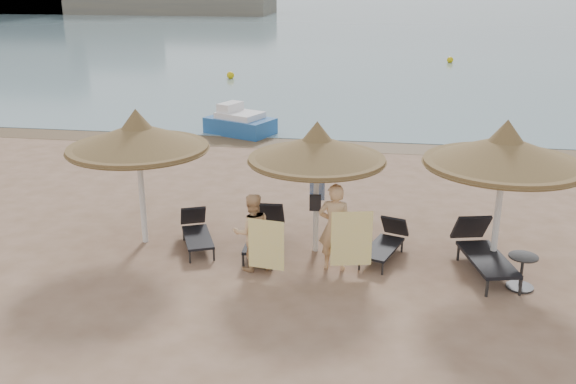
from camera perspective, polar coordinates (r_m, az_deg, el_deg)
name	(u,v)px	position (r m, az deg, el deg)	size (l,w,h in m)	color
ground	(291,261)	(13.27, 0.29, -6.14)	(160.00, 160.00, 0.00)	#96755E
sea	(381,15)	(92.06, 8.23, 15.33)	(200.00, 140.00, 0.03)	slate
wet_sand_strip	(333,145)	(22.08, 4.04, 4.18)	(200.00, 1.60, 0.01)	brown
palapa_left	(137,137)	(13.78, -13.24, 4.76)	(3.00, 3.00, 2.97)	silver
palapa_center	(317,149)	(13.00, 2.59, 3.85)	(2.84, 2.84, 2.82)	silver
palapa_right	(505,152)	(12.80, 18.71, 3.42)	(3.06, 3.06, 3.04)	silver
lounger_far_left	(196,231)	(14.02, -8.15, -3.45)	(1.15, 1.71, 0.73)	#2A2A2B
lounger_near_left	(265,232)	(13.70, -2.05, -3.55)	(0.71, 1.94, 0.86)	#2A2A2B
lounger_near_right	(386,241)	(13.51, 8.71, -4.37)	(1.02, 1.71, 0.73)	#2A2A2B
lounger_far_right	(482,250)	(13.32, 16.89, -4.93)	(1.17, 2.20, 0.94)	#2A2A2B
side_table	(521,273)	(12.83, 20.03, -6.77)	(0.54, 0.54, 0.66)	#2A2A2B
person_left	(252,226)	(12.58, -3.23, -3.05)	(0.84, 0.55, 1.84)	#E4B47D
person_right	(335,220)	(12.56, 4.19, -2.52)	(0.96, 0.62, 2.08)	#E4B47D
towel_left	(266,245)	(12.29, -1.96, -4.70)	(0.72, 0.13, 1.01)	yellow
towel_right	(352,239)	(12.41, 5.67, -4.17)	(0.79, 0.20, 1.12)	yellow
bag_patterned	(317,191)	(13.45, 2.62, 0.12)	(0.31, 0.11, 0.39)	white
bag_dark	(315,203)	(13.18, 2.44, -0.97)	(0.24, 0.10, 0.34)	black
pedal_boat	(239,123)	(23.60, -4.34, 6.16)	(2.73, 2.23, 1.11)	#21569C
buoy_left	(230,75)	(36.13, -5.14, 10.29)	(0.41, 0.41, 0.41)	#D5B107
buoy_mid	(450,60)	(43.75, 14.22, 11.32)	(0.41, 0.41, 0.41)	#D5B107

